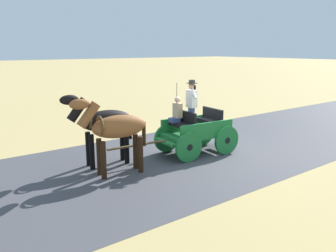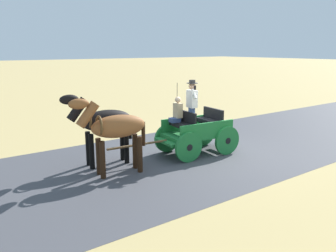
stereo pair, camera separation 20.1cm
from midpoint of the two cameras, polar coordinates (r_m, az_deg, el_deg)
name	(u,v)px [view 1 (the left image)]	position (r m, az deg, el deg)	size (l,w,h in m)	color
ground_plane	(206,151)	(12.09, 5.85, -4.09)	(200.00, 200.00, 0.00)	tan
road_surface	(206,151)	(12.09, 5.85, -4.07)	(6.53, 160.00, 0.01)	#424247
horse_drawn_carriage	(195,130)	(11.56, 3.91, -0.64)	(1.62, 4.52, 2.50)	#1E7233
horse_near_side	(115,128)	(9.61, -9.25, -0.41)	(0.78, 2.15, 2.21)	brown
horse_off_side	(103,123)	(10.44, -11.20, 0.56)	(0.77, 2.15, 2.21)	black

